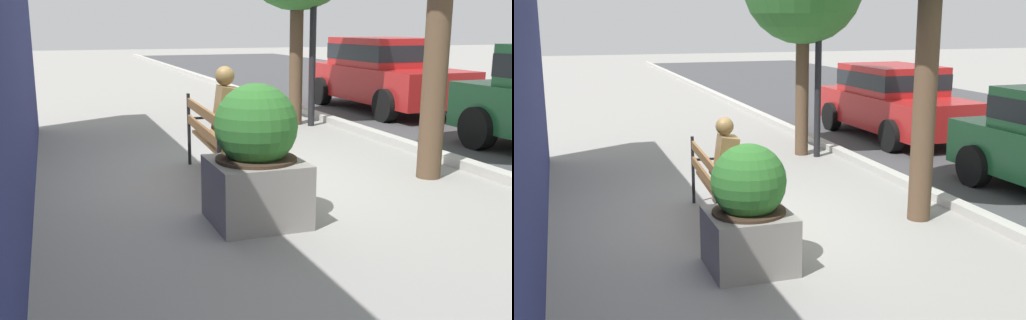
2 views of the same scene
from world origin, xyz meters
The scene contains 6 objects.
ground_plane centered at (0.00, 0.00, 0.00)m, with size 80.00×80.00×0.00m, color gray.
curb_stone centered at (0.00, 2.90, 0.06)m, with size 60.00×0.20×0.12m, color #B2AFA8.
park_bench centered at (-0.08, -0.30, 0.54)m, with size 1.82×0.62×0.95m.
bronze_statue_seated centered at (0.17, -0.09, 0.67)m, with size 0.68×0.77×1.37m.
concrete_planter centered at (1.53, -0.36, 0.62)m, with size 0.84×0.84×1.31m.
parked_car_red centered at (-4.54, 4.74, 0.84)m, with size 4.14×1.99×1.56m.
Camera 1 is at (6.44, -2.10, 1.81)m, focal length 40.68 mm.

